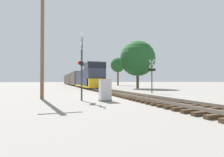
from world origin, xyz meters
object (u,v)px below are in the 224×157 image
at_px(relay_cabinet, 105,90).
at_px(crossing_signal_near, 81,64).
at_px(tree_far_right, 138,59).
at_px(crossing_signal_far, 152,72).
at_px(utility_pole, 42,40).
at_px(tree_mid_background, 118,65).
at_px(tree_deep_background, 98,67).
at_px(freight_train, 74,79).

bearing_deg(relay_cabinet, crossing_signal_near, 149.81).
relative_size(crossing_signal_near, tree_far_right, 0.54).
distance_m(crossing_signal_far, relay_cabinet, 9.09).
height_order(crossing_signal_near, utility_pole, utility_pole).
relative_size(relay_cabinet, utility_pole, 0.17).
bearing_deg(tree_far_right, tree_mid_background, 78.85).
distance_m(crossing_signal_near, relay_cabinet, 2.50).
bearing_deg(relay_cabinet, tree_mid_background, 67.96).
bearing_deg(tree_deep_background, tree_mid_background, -58.27).
relative_size(crossing_signal_near, crossing_signal_far, 1.23).
distance_m(crossing_signal_near, crossing_signal_far, 9.72).
relative_size(crossing_signal_far, relay_cabinet, 2.53).
distance_m(crossing_signal_far, tree_deep_background, 39.94).
xyz_separation_m(freight_train, crossing_signal_far, (4.02, -37.78, 0.41)).
distance_m(freight_train, tree_mid_background, 14.07).
relative_size(crossing_signal_far, tree_mid_background, 0.44).
bearing_deg(utility_pole, tree_far_right, 42.74).
bearing_deg(relay_cabinet, crossing_signal_far, 37.81).
bearing_deg(freight_train, tree_deep_background, 12.73).
xyz_separation_m(crossing_signal_far, utility_pole, (-11.20, -2.59, 2.08)).
height_order(freight_train, tree_deep_background, tree_deep_background).
bearing_deg(relay_cabinet, tree_far_right, 56.65).
xyz_separation_m(freight_train, tree_mid_background, (12.35, -5.25, 4.25)).
relative_size(tree_far_right, tree_deep_background, 1.08).
distance_m(tree_far_right, tree_mid_background, 21.30).
xyz_separation_m(freight_train, crossing_signal_near, (-4.52, -42.40, 0.58)).
relative_size(freight_train, crossing_signal_near, 12.94).
bearing_deg(tree_far_right, tree_deep_background, 90.50).
height_order(tree_mid_background, tree_deep_background, tree_mid_background).
bearing_deg(tree_deep_background, crossing_signal_near, -105.80).
xyz_separation_m(freight_train, relay_cabinet, (-3.04, -43.26, -1.24)).
height_order(relay_cabinet, tree_deep_background, tree_deep_background).
bearing_deg(tree_mid_background, crossing_signal_near, -114.42).
distance_m(relay_cabinet, utility_pole, 6.27).
height_order(crossing_signal_near, crossing_signal_far, crossing_signal_near).
height_order(crossing_signal_far, tree_deep_background, tree_deep_background).
relative_size(crossing_signal_near, relay_cabinet, 3.11).
xyz_separation_m(relay_cabinet, tree_far_right, (11.27, 17.13, 4.72)).
height_order(freight_train, tree_far_right, tree_far_right).
distance_m(relay_cabinet, tree_deep_background, 46.68).
relative_size(relay_cabinet, tree_far_right, 0.17).
bearing_deg(crossing_signal_far, tree_deep_background, -13.48).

